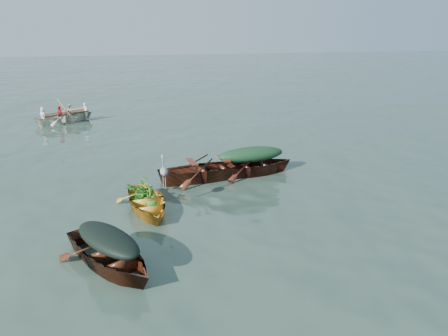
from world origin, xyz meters
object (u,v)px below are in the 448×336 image
at_px(dark_covered_boat, 110,267).
at_px(green_tarp_boat, 251,175).
at_px(heron, 164,177).
at_px(rowed_boat, 66,123).
at_px(yellow_dinghy, 147,210).
at_px(open_wooden_boat, 208,179).

relative_size(dark_covered_boat, green_tarp_boat, 0.89).
xyz_separation_m(dark_covered_boat, heron, (1.52, 2.99, 0.91)).
distance_m(dark_covered_boat, heron, 3.48).
xyz_separation_m(green_tarp_boat, rowed_boat, (-7.11, 10.51, 0.00)).
relative_size(dark_covered_boat, heron, 4.18).
xyz_separation_m(dark_covered_boat, green_tarp_boat, (4.73, 5.15, 0.00)).
bearing_deg(yellow_dinghy, dark_covered_boat, -117.34).
height_order(yellow_dinghy, rowed_boat, rowed_boat).
bearing_deg(rowed_boat, open_wooden_boat, 177.92).
bearing_deg(dark_covered_boat, open_wooden_boat, 27.10).
height_order(dark_covered_boat, green_tarp_boat, green_tarp_boat).
height_order(green_tarp_boat, heron, heron).
bearing_deg(rowed_boat, green_tarp_boat, -175.59).
height_order(rowed_boat, heron, heron).
height_order(yellow_dinghy, open_wooden_boat, open_wooden_boat).
distance_m(green_tarp_boat, open_wooden_boat, 1.55).
bearing_deg(open_wooden_boat, yellow_dinghy, 126.80).
height_order(dark_covered_boat, open_wooden_boat, open_wooden_boat).
xyz_separation_m(green_tarp_boat, open_wooden_boat, (-1.54, -0.15, 0.00)).
distance_m(dark_covered_boat, rowed_boat, 15.84).
bearing_deg(heron, dark_covered_boat, -125.32).
bearing_deg(heron, yellow_dinghy, -174.81).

